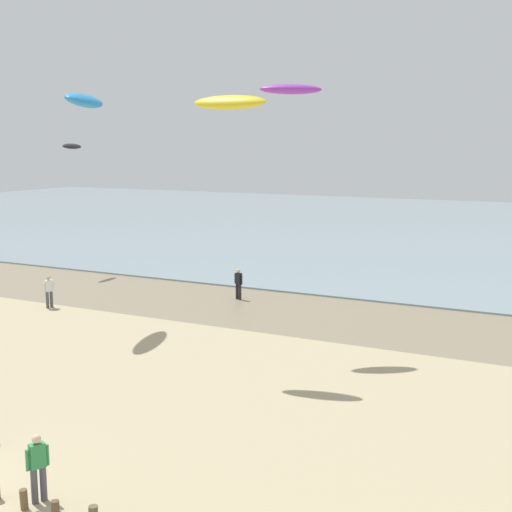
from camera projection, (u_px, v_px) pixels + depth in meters
name	position (u px, v px, depth m)	size (l,w,h in m)	color
wet_sand_strip	(279.00, 311.00, 35.07)	(120.00, 8.22, 0.01)	#84755B
sea	(438.00, 228.00, 69.58)	(160.00, 70.00, 0.10)	#7F939E
groyne_near	(71.00, 512.00, 15.39)	(11.89, 0.39, 0.62)	brown
person_nearest_camera	(49.00, 291.00, 35.60)	(0.35, 0.53, 1.71)	#4C4C56
person_left_flank	(38.00, 466.00, 16.20)	(0.35, 0.52, 1.71)	#4C4C56
person_right_flank	(238.00, 283.00, 37.56)	(0.55, 0.31, 1.71)	#232328
kite_aloft_1	(291.00, 89.00, 27.92)	(2.58, 0.83, 0.41)	purple
kite_aloft_5	(72.00, 146.00, 44.61)	(1.83, 0.59, 0.29)	black
kite_aloft_6	(230.00, 102.00, 25.17)	(2.80, 0.90, 0.45)	yellow
kite_aloft_7	(84.00, 101.00, 31.50)	(3.58, 1.14, 0.57)	#2384D1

